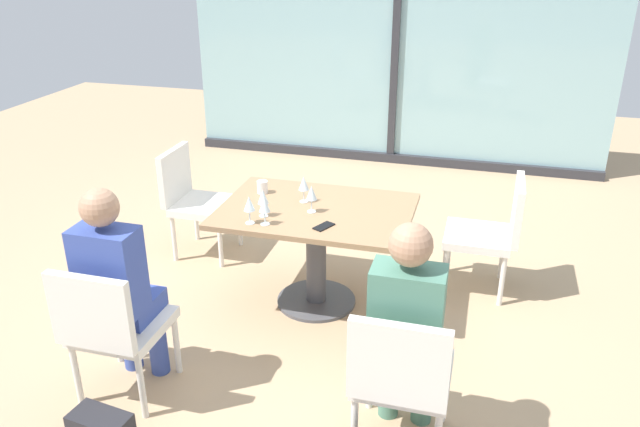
# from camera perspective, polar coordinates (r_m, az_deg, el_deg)

# --- Properties ---
(ground_plane) EXTENTS (12.00, 12.00, 0.00)m
(ground_plane) POSITION_cam_1_polar(r_m,az_deg,el_deg) (4.55, -0.34, -8.00)
(ground_plane) COLOR tan
(window_wall_backdrop) EXTENTS (4.64, 0.10, 2.70)m
(window_wall_backdrop) POSITION_cam_1_polar(r_m,az_deg,el_deg) (7.09, 6.86, 14.06)
(window_wall_backdrop) COLOR #8EB7BC
(window_wall_backdrop) RESTS_ON ground_plane
(dining_table_main) EXTENTS (1.29, 0.91, 0.73)m
(dining_table_main) POSITION_cam_1_polar(r_m,az_deg,el_deg) (4.28, -0.36, -1.75)
(dining_table_main) COLOR #997551
(dining_table_main) RESTS_ON ground_plane
(chair_front_right) EXTENTS (0.46, 0.50, 0.87)m
(chair_front_right) POSITION_cam_1_polar(r_m,az_deg,el_deg) (3.11, 7.39, -14.23)
(chair_front_right) COLOR silver
(chair_front_right) RESTS_ON ground_plane
(chair_front_left) EXTENTS (0.46, 0.50, 0.87)m
(chair_front_left) POSITION_cam_1_polar(r_m,az_deg,el_deg) (3.60, -18.40, -9.53)
(chair_front_left) COLOR silver
(chair_front_left) RESTS_ON ground_plane
(chair_far_right) EXTENTS (0.50, 0.46, 0.87)m
(chair_far_right) POSITION_cam_1_polar(r_m,az_deg,el_deg) (4.63, 15.41, -1.33)
(chair_far_right) COLOR silver
(chair_far_right) RESTS_ON ground_plane
(chair_far_left) EXTENTS (0.50, 0.46, 0.87)m
(chair_far_left) POSITION_cam_1_polar(r_m,az_deg,el_deg) (5.14, -11.41, 1.60)
(chair_far_left) COLOR silver
(chair_far_left) RESTS_ON ground_plane
(person_front_right) EXTENTS (0.34, 0.39, 1.26)m
(person_front_right) POSITION_cam_1_polar(r_m,az_deg,el_deg) (3.08, 7.90, -10.02)
(person_front_right) COLOR #4C7F6B
(person_front_right) RESTS_ON ground_plane
(person_front_left) EXTENTS (0.34, 0.39, 1.26)m
(person_front_left) POSITION_cam_1_polar(r_m,az_deg,el_deg) (3.57, -17.89, -5.90)
(person_front_left) COLOR #384C9E
(person_front_left) RESTS_ON ground_plane
(wine_glass_0) EXTENTS (0.07, 0.07, 0.18)m
(wine_glass_0) POSITION_cam_1_polar(r_m,az_deg,el_deg) (4.27, -1.49, 2.70)
(wine_glass_0) COLOR silver
(wine_glass_0) RESTS_ON dining_table_main
(wine_glass_1) EXTENTS (0.07, 0.07, 0.18)m
(wine_glass_1) POSITION_cam_1_polar(r_m,az_deg,el_deg) (3.96, -6.45, 0.84)
(wine_glass_1) COLOR silver
(wine_glass_1) RESTS_ON dining_table_main
(wine_glass_2) EXTENTS (0.07, 0.07, 0.18)m
(wine_glass_2) POSITION_cam_1_polar(r_m,az_deg,el_deg) (4.11, -0.77, 1.83)
(wine_glass_2) COLOR silver
(wine_glass_2) RESTS_ON dining_table_main
(wine_glass_3) EXTENTS (0.07, 0.07, 0.18)m
(wine_glass_3) POSITION_cam_1_polar(r_m,az_deg,el_deg) (4.06, -5.20, 1.46)
(wine_glass_3) COLOR silver
(wine_glass_3) RESTS_ON dining_table_main
(wine_glass_4) EXTENTS (0.07, 0.07, 0.18)m
(wine_glass_4) POSITION_cam_1_polar(r_m,az_deg,el_deg) (3.94, -5.07, 0.75)
(wine_glass_4) COLOR silver
(wine_glass_4) RESTS_ON dining_table_main
(coffee_cup) EXTENTS (0.08, 0.08, 0.09)m
(coffee_cup) POSITION_cam_1_polar(r_m,az_deg,el_deg) (4.47, -5.26, 2.41)
(coffee_cup) COLOR white
(coffee_cup) RESTS_ON dining_table_main
(cell_phone_on_table) EXTENTS (0.13, 0.16, 0.01)m
(cell_phone_on_table) POSITION_cam_1_polar(r_m,az_deg,el_deg) (3.94, 0.35, -1.17)
(cell_phone_on_table) COLOR black
(cell_phone_on_table) RESTS_ON dining_table_main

